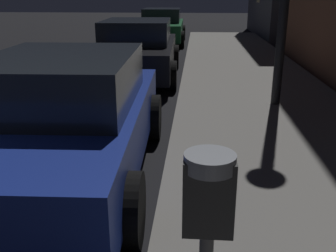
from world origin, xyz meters
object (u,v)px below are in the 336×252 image
object	(u,v)px
car_blue	(64,118)
car_black	(137,50)
parking_meter	(207,235)
car_green	(162,27)

from	to	relation	value
car_blue	car_black	bearing A→B (deg)	90.00
parking_meter	car_blue	world-z (taller)	parking_meter
car_black	car_green	size ratio (longest dim) A/B	0.98
parking_meter	car_black	world-z (taller)	parking_meter
car_blue	car_green	bearing A→B (deg)	90.00
parking_meter	car_green	distance (m)	15.44
car_black	car_green	world-z (taller)	same
car_blue	car_black	size ratio (longest dim) A/B	0.97
parking_meter	car_blue	distance (m)	3.26
car_blue	car_green	size ratio (longest dim) A/B	0.95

